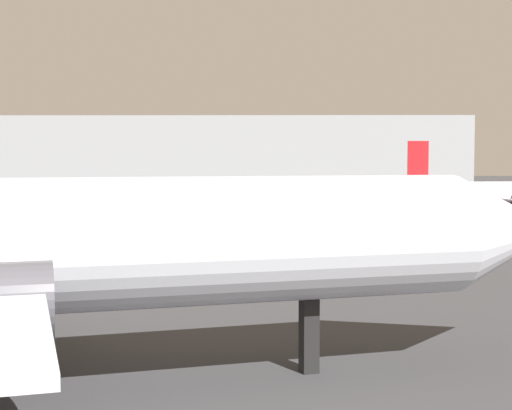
# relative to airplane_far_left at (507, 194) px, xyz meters

# --- Properties ---
(airplane_far_left) EXTENTS (28.98, 22.52, 8.76)m
(airplane_far_left) POSITION_rel_airplane_far_left_xyz_m (0.00, 0.00, 0.00)
(airplane_far_left) COLOR silver
(airplane_far_left) RESTS_ON ground_plane
(terminal_building) EXTENTS (99.04, 24.03, 14.19)m
(terminal_building) POSITION_rel_airplane_far_left_xyz_m (-41.23, 56.62, 4.24)
(terminal_building) COLOR #999EA3
(terminal_building) RESTS_ON ground_plane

